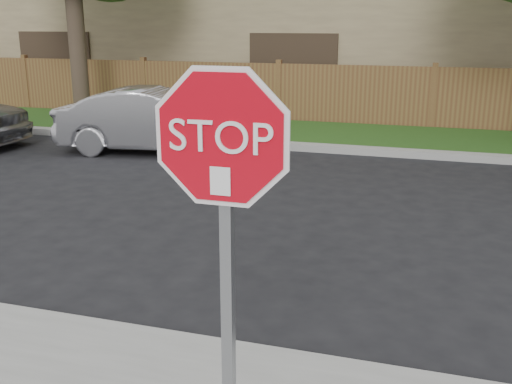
% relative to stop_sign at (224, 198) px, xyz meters
% --- Properties ---
extents(ground, '(90.00, 90.00, 0.00)m').
position_rel_stop_sign_xyz_m(ground, '(0.88, 1.48, -1.83)').
color(ground, black).
rests_on(ground, ground).
extents(far_curb, '(70.00, 0.30, 0.15)m').
position_rel_stop_sign_xyz_m(far_curb, '(0.88, 9.63, -1.75)').
color(far_curb, gray).
rests_on(far_curb, ground).
extents(grass_strip, '(70.00, 3.00, 0.12)m').
position_rel_stop_sign_xyz_m(grass_strip, '(0.88, 11.28, -1.77)').
color(grass_strip, '#1E4714').
rests_on(grass_strip, ground).
extents(fence, '(70.00, 0.12, 1.60)m').
position_rel_stop_sign_xyz_m(fence, '(0.88, 12.88, -1.03)').
color(fence, brown).
rests_on(fence, ground).
extents(stop_sign, '(1.01, 0.13, 2.55)m').
position_rel_stop_sign_xyz_m(stop_sign, '(0.00, 0.00, 0.00)').
color(stop_sign, gray).
rests_on(stop_sign, sidewalk_near).
extents(sedan_left, '(4.27, 2.09, 1.35)m').
position_rel_stop_sign_xyz_m(sedan_left, '(-4.63, 8.56, -1.16)').
color(sedan_left, '#A7A7AB').
rests_on(sedan_left, ground).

